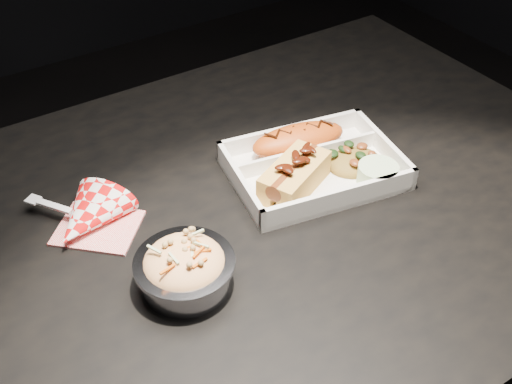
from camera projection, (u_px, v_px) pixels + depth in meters
dining_table at (239, 256)px, 0.98m from camera, size 1.20×0.80×0.75m
food_tray at (313, 169)px, 0.98m from camera, size 0.28×0.22×0.04m
fried_pastry at (298, 139)px, 1.01m from camera, size 0.16×0.09×0.04m
hotdog at (295, 174)px, 0.93m from camera, size 0.13×0.10×0.06m
fried_rice_mound at (355, 157)px, 0.98m from camera, size 0.10×0.09×0.03m
cupcake_liner at (378, 174)px, 0.95m from camera, size 0.06×0.06×0.03m
foil_coleslaw_cup at (185, 267)px, 0.79m from camera, size 0.13×0.13×0.07m
napkin_fork at (87, 218)px, 0.88m from camera, size 0.15×0.17×0.10m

